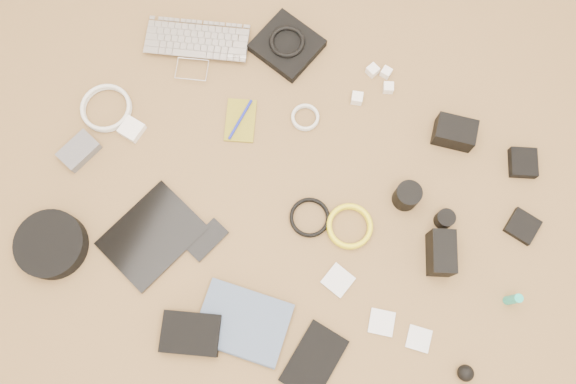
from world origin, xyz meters
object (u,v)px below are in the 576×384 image
at_px(headphone_case, 51,245).
at_px(paperback, 232,355).
at_px(phone, 207,240).
at_px(dslr_camera, 454,132).
at_px(tablet, 152,236).
at_px(laptop, 195,54).

relative_size(headphone_case, paperback, 0.81).
xyz_separation_m(phone, headphone_case, (-0.39, -0.21, 0.02)).
height_order(dslr_camera, tablet, dslr_camera).
bearing_deg(paperback, phone, 32.54).
distance_m(phone, paperback, 0.34).
height_order(laptop, headphone_case, headphone_case).
bearing_deg(tablet, paperback, -10.04).
bearing_deg(laptop, paperback, -75.29).
height_order(dslr_camera, paperback, dslr_camera).
distance_m(dslr_camera, headphone_case, 1.24).
height_order(phone, paperback, paperback).
bearing_deg(tablet, laptop, 124.19).
bearing_deg(headphone_case, dslr_camera, 41.86).
bearing_deg(tablet, dslr_camera, 63.07).
relative_size(phone, headphone_case, 0.61).
height_order(laptop, phone, laptop).
bearing_deg(paperback, tablet, 54.03).
xyz_separation_m(dslr_camera, headphone_case, (-0.92, -0.83, -0.01)).
xyz_separation_m(dslr_camera, tablet, (-0.68, -0.68, -0.03)).
xyz_separation_m(tablet, phone, (0.15, 0.06, -0.00)).
xyz_separation_m(dslr_camera, paperback, (-0.31, -0.87, -0.02)).
xyz_separation_m(laptop, tablet, (0.16, -0.58, -0.01)).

